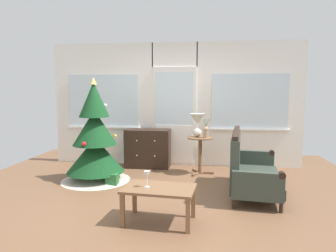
{
  "coord_description": "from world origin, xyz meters",
  "views": [
    {
      "loc": [
        0.65,
        -4.3,
        1.56
      ],
      "look_at": [
        0.05,
        0.55,
        1.0
      ],
      "focal_mm": 32.79,
      "sensor_mm": 36.0,
      "label": 1
    }
  ],
  "objects_px": {
    "dresser_cabinet": "(148,148)",
    "settee_sofa": "(248,169)",
    "christmas_tree": "(95,143)",
    "gift_box": "(112,179)",
    "side_table": "(200,148)",
    "table_lamp": "(197,122)",
    "coffee_table": "(159,193)",
    "wine_glass": "(147,175)",
    "flower_vase": "(206,132)"
  },
  "relations": [
    {
      "from": "flower_vase",
      "to": "coffee_table",
      "type": "relative_size",
      "value": 0.4
    },
    {
      "from": "settee_sofa",
      "to": "side_table",
      "type": "distance_m",
      "value": 1.26
    },
    {
      "from": "table_lamp",
      "to": "wine_glass",
      "type": "xyz_separation_m",
      "value": [
        -0.53,
        -2.28,
        -0.41
      ]
    },
    {
      "from": "gift_box",
      "to": "flower_vase",
      "type": "bearing_deg",
      "value": 28.06
    },
    {
      "from": "dresser_cabinet",
      "to": "side_table",
      "type": "bearing_deg",
      "value": -19.6
    },
    {
      "from": "settee_sofa",
      "to": "side_table",
      "type": "relative_size",
      "value": 2.31
    },
    {
      "from": "christmas_tree",
      "to": "side_table",
      "type": "relative_size",
      "value": 2.56
    },
    {
      "from": "christmas_tree",
      "to": "side_table",
      "type": "xyz_separation_m",
      "value": [
        1.81,
        0.65,
        -0.17
      ]
    },
    {
      "from": "dresser_cabinet",
      "to": "side_table",
      "type": "distance_m",
      "value": 1.15
    },
    {
      "from": "settee_sofa",
      "to": "flower_vase",
      "type": "xyz_separation_m",
      "value": [
        -0.65,
        0.95,
        0.44
      ]
    },
    {
      "from": "christmas_tree",
      "to": "gift_box",
      "type": "xyz_separation_m",
      "value": [
        0.37,
        -0.23,
        -0.57
      ]
    },
    {
      "from": "coffee_table",
      "to": "dresser_cabinet",
      "type": "bearing_deg",
      "value": 103.6
    },
    {
      "from": "table_lamp",
      "to": "wine_glass",
      "type": "relative_size",
      "value": 2.26
    },
    {
      "from": "side_table",
      "to": "flower_vase",
      "type": "xyz_separation_m",
      "value": [
        0.1,
        -0.06,
        0.32
      ]
    },
    {
      "from": "christmas_tree",
      "to": "table_lamp",
      "type": "bearing_deg",
      "value": 21.6
    },
    {
      "from": "christmas_tree",
      "to": "gift_box",
      "type": "height_order",
      "value": "christmas_tree"
    },
    {
      "from": "settee_sofa",
      "to": "wine_glass",
      "type": "bearing_deg",
      "value": -137.48
    },
    {
      "from": "flower_vase",
      "to": "gift_box",
      "type": "xyz_separation_m",
      "value": [
        -1.54,
        -0.82,
        -0.72
      ]
    },
    {
      "from": "settee_sofa",
      "to": "wine_glass",
      "type": "distance_m",
      "value": 1.83
    },
    {
      "from": "table_lamp",
      "to": "settee_sofa",
      "type": "bearing_deg",
      "value": -52.2
    },
    {
      "from": "christmas_tree",
      "to": "gift_box",
      "type": "relative_size",
      "value": 9.37
    },
    {
      "from": "flower_vase",
      "to": "gift_box",
      "type": "distance_m",
      "value": 1.89
    },
    {
      "from": "coffee_table",
      "to": "gift_box",
      "type": "height_order",
      "value": "coffee_table"
    },
    {
      "from": "side_table",
      "to": "christmas_tree",
      "type": "bearing_deg",
      "value": -160.17
    },
    {
      "from": "side_table",
      "to": "wine_glass",
      "type": "relative_size",
      "value": 3.58
    },
    {
      "from": "dresser_cabinet",
      "to": "coffee_table",
      "type": "xyz_separation_m",
      "value": [
        0.63,
        -2.61,
        -0.03
      ]
    },
    {
      "from": "gift_box",
      "to": "coffee_table",
      "type": "bearing_deg",
      "value": -53.44
    },
    {
      "from": "christmas_tree",
      "to": "wine_glass",
      "type": "height_order",
      "value": "christmas_tree"
    },
    {
      "from": "coffee_table",
      "to": "gift_box",
      "type": "distance_m",
      "value": 1.7
    },
    {
      "from": "side_table",
      "to": "coffee_table",
      "type": "distance_m",
      "value": 2.28
    },
    {
      "from": "dresser_cabinet",
      "to": "coffee_table",
      "type": "height_order",
      "value": "dresser_cabinet"
    },
    {
      "from": "flower_vase",
      "to": "coffee_table",
      "type": "distance_m",
      "value": 2.28
    },
    {
      "from": "christmas_tree",
      "to": "gift_box",
      "type": "distance_m",
      "value": 0.72
    },
    {
      "from": "table_lamp",
      "to": "dresser_cabinet",
      "type": "bearing_deg",
      "value": 161.33
    },
    {
      "from": "settee_sofa",
      "to": "table_lamp",
      "type": "height_order",
      "value": "table_lamp"
    },
    {
      "from": "gift_box",
      "to": "wine_glass",
      "type": "bearing_deg",
      "value": -57.68
    },
    {
      "from": "coffee_table",
      "to": "christmas_tree",
      "type": "bearing_deg",
      "value": 130.87
    },
    {
      "from": "flower_vase",
      "to": "wine_glass",
      "type": "height_order",
      "value": "flower_vase"
    },
    {
      "from": "settee_sofa",
      "to": "flower_vase",
      "type": "distance_m",
      "value": 1.23
    },
    {
      "from": "side_table",
      "to": "wine_glass",
      "type": "bearing_deg",
      "value": -104.7
    },
    {
      "from": "dresser_cabinet",
      "to": "settee_sofa",
      "type": "distance_m",
      "value": 2.3
    },
    {
      "from": "christmas_tree",
      "to": "coffee_table",
      "type": "height_order",
      "value": "christmas_tree"
    },
    {
      "from": "wine_glass",
      "to": "dresser_cabinet",
      "type": "bearing_deg",
      "value": 100.58
    },
    {
      "from": "flower_vase",
      "to": "wine_glass",
      "type": "relative_size",
      "value": 1.79
    },
    {
      "from": "wine_glass",
      "to": "christmas_tree",
      "type": "bearing_deg",
      "value": 127.66
    },
    {
      "from": "side_table",
      "to": "gift_box",
      "type": "relative_size",
      "value": 3.65
    },
    {
      "from": "christmas_tree",
      "to": "dresser_cabinet",
      "type": "bearing_deg",
      "value": 54.71
    },
    {
      "from": "side_table",
      "to": "table_lamp",
      "type": "relative_size",
      "value": 1.59
    },
    {
      "from": "flower_vase",
      "to": "side_table",
      "type": "bearing_deg",
      "value": 149.04
    },
    {
      "from": "table_lamp",
      "to": "gift_box",
      "type": "xyz_separation_m",
      "value": [
        -1.38,
        -0.92,
        -0.89
      ]
    }
  ]
}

